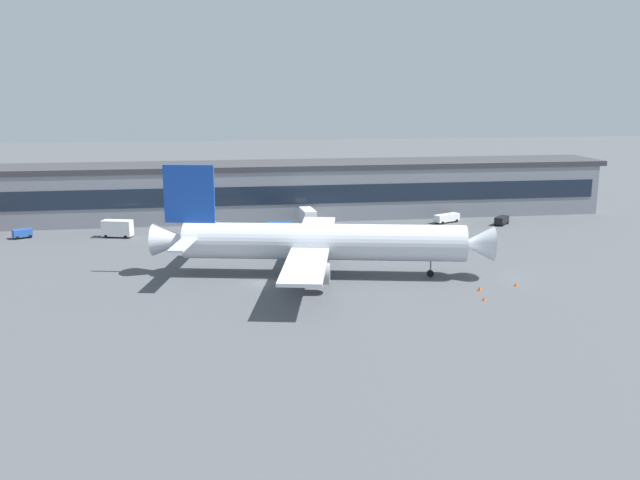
# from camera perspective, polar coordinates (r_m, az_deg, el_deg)

# --- Properties ---
(ground_plane) EXTENTS (600.00, 600.00, 0.00)m
(ground_plane) POSITION_cam_1_polar(r_m,az_deg,el_deg) (107.82, -5.01, -3.61)
(ground_plane) COLOR #4C4F54
(terminal_building) EXTENTS (173.13, 16.35, 12.83)m
(terminal_building) POSITION_cam_1_polar(r_m,az_deg,el_deg) (161.33, -6.42, 4.10)
(terminal_building) COLOR gray
(terminal_building) RESTS_ON ground_plane
(airliner) EXTENTS (55.12, 47.06, 17.91)m
(airliner) POSITION_cam_1_polar(r_m,az_deg,el_deg) (110.76, -0.14, -0.15)
(airliner) COLOR silver
(airliner) RESTS_ON ground_plane
(catering_truck) EXTENTS (3.00, 7.34, 4.15)m
(catering_truck) POSITION_cam_1_polar(r_m,az_deg,el_deg) (149.45, -1.03, 1.89)
(catering_truck) COLOR white
(catering_truck) RESTS_ON ground_plane
(follow_me_car) EXTENTS (4.41, 4.50, 1.85)m
(follow_me_car) POSITION_cam_1_polar(r_m,az_deg,el_deg) (158.33, 14.89, 1.63)
(follow_me_car) COLOR black
(follow_me_car) RESTS_ON ground_plane
(belt_loader) EXTENTS (6.63, 4.61, 1.95)m
(belt_loader) POSITION_cam_1_polar(r_m,az_deg,el_deg) (157.89, 10.47, 1.84)
(belt_loader) COLOR white
(belt_loader) RESTS_ON ground_plane
(crew_van) EXTENTS (5.36, 2.63, 2.55)m
(crew_van) POSITION_cam_1_polar(r_m,az_deg,el_deg) (142.63, -3.38, 1.02)
(crew_van) COLOR #2651A5
(crew_van) RESTS_ON ground_plane
(stair_truck) EXTENTS (6.42, 3.91, 3.55)m
(stair_truck) POSITION_cam_1_polar(r_m,az_deg,el_deg) (145.84, -16.55, 0.98)
(stair_truck) COLOR white
(stair_truck) RESTS_ON ground_plane
(baggage_tug) EXTENTS (4.12, 3.41, 1.85)m
(baggage_tug) POSITION_cam_1_polar(r_m,az_deg,el_deg) (151.82, -23.56, 0.54)
(baggage_tug) COLOR #2651A5
(baggage_tug) RESTS_ON ground_plane
(traffic_cone_0) EXTENTS (0.49, 0.49, 0.61)m
(traffic_cone_0) POSITION_cam_1_polar(r_m,az_deg,el_deg) (110.04, 16.00, -3.56)
(traffic_cone_0) COLOR #F2590C
(traffic_cone_0) RESTS_ON ground_plane
(traffic_cone_1) EXTENTS (0.45, 0.45, 0.56)m
(traffic_cone_1) POSITION_cam_1_polar(r_m,az_deg,el_deg) (101.63, 13.51, -4.77)
(traffic_cone_1) COLOR #F2590C
(traffic_cone_1) RESTS_ON ground_plane
(traffic_cone_2) EXTENTS (0.57, 0.57, 0.71)m
(traffic_cone_2) POSITION_cam_1_polar(r_m,az_deg,el_deg) (106.30, 13.15, -3.94)
(traffic_cone_2) COLOR #F2590C
(traffic_cone_2) RESTS_ON ground_plane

